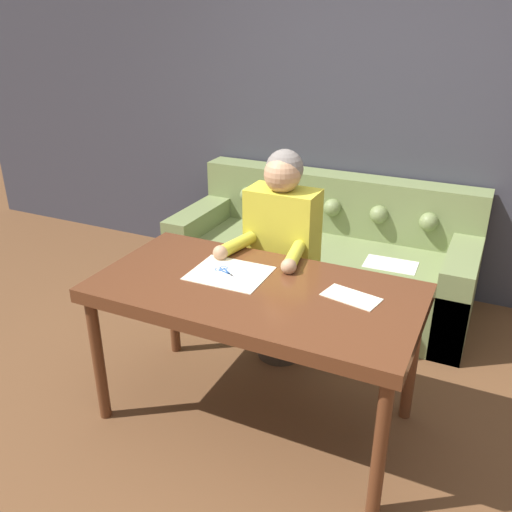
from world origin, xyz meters
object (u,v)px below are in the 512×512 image
(person, at_px, (281,259))
(scissors, at_px, (227,273))
(couch, at_px, (323,259))
(dining_table, at_px, (255,300))

(person, xyz_separation_m, scissors, (-0.09, -0.50, 0.12))
(person, height_order, scissors, person)
(couch, height_order, person, person)
(dining_table, relative_size, scissors, 6.98)
(scissors, bearing_deg, person, 80.38)
(couch, height_order, scissors, couch)
(couch, bearing_deg, dining_table, -85.05)
(dining_table, bearing_deg, scissors, 159.75)
(dining_table, bearing_deg, couch, 94.95)
(dining_table, height_order, scissors, scissors)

